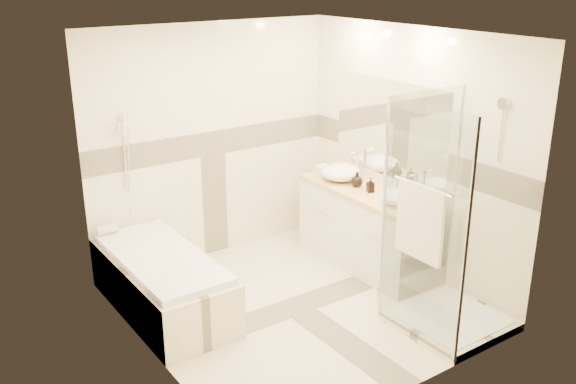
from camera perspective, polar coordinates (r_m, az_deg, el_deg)
room at (r=5.64m, az=1.01°, el=1.24°), size 2.82×3.02×2.52m
bathtub at (r=6.03m, az=-11.11°, el=-7.68°), size 0.75×1.70×0.56m
vanity at (r=6.77m, az=6.89°, el=-3.18°), size 0.58×1.62×0.85m
shower_enclosure at (r=5.74m, az=13.18°, el=-7.09°), size 0.96×0.93×2.04m
vessel_sink_near at (r=6.87m, az=4.70°, el=1.78°), size 0.43×0.43×0.17m
vessel_sink_far at (r=6.26m, az=9.80°, el=-0.40°), size 0.36×0.36×0.14m
faucet_near at (r=6.98m, az=6.09°, el=2.73°), size 0.12×0.03×0.29m
faucet_far at (r=6.38m, az=11.24°, el=0.70°), size 0.11×0.03×0.27m
amenity_bottle_a at (r=6.54m, az=7.34°, el=0.63°), size 0.09×0.09×0.15m
amenity_bottle_b at (r=6.68m, az=6.15°, el=1.13°), size 0.16×0.16×0.16m
folded_towels at (r=7.09m, az=3.28°, el=1.97°), size 0.19×0.26×0.07m
rolled_towel at (r=6.47m, az=-15.81°, el=-3.21°), size 0.20×0.09×0.09m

